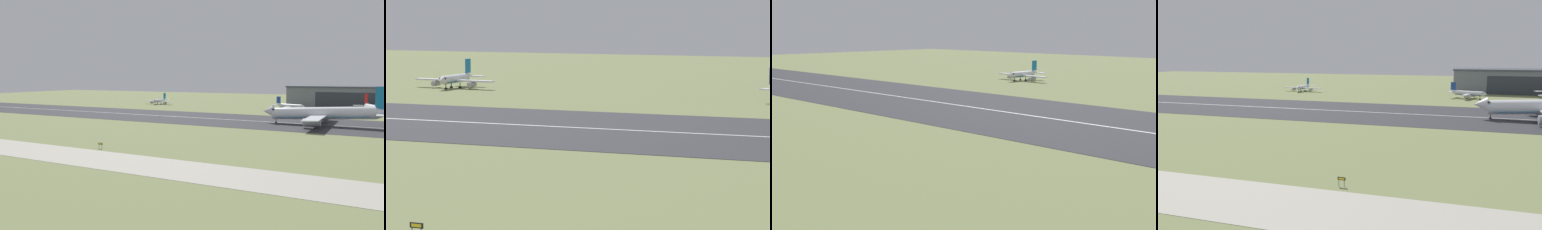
{
  "view_description": "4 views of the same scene",
  "coord_description": "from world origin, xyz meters",
  "views": [
    {
      "loc": [
        91.93,
        -40.67,
        19.21
      ],
      "look_at": [
        29.09,
        80.98,
        5.0
      ],
      "focal_mm": 35.0,
      "sensor_mm": 36.0,
      "label": 1
    },
    {
      "loc": [
        67.38,
        -36.03,
        21.23
      ],
      "look_at": [
        19.79,
        92.66,
        4.94
      ],
      "focal_mm": 85.0,
      "sensor_mm": 36.0,
      "label": 2
    },
    {
      "loc": [
        82.0,
        15.77,
        20.29
      ],
      "look_at": [
        6.91,
        91.55,
        2.72
      ],
      "focal_mm": 50.0,
      "sensor_mm": 36.0,
      "label": 3
    },
    {
      "loc": [
        44.09,
        -20.98,
        21.88
      ],
      "look_at": [
        10.71,
        86.52,
        3.25
      ],
      "focal_mm": 35.0,
      "sensor_mm": 36.0,
      "label": 4
    }
  ],
  "objects": [
    {
      "name": "runway_strip",
      "position": [
        0.0,
        113.34,
        0.03
      ],
      "size": [
        360.03,
        48.91,
        0.06
      ],
      "primitive_type": "cube",
      "color": "#333338",
      "rests_on": "ground_plane"
    },
    {
      "name": "runway_centreline",
      "position": [
        0.0,
        113.34,
        0.07
      ],
      "size": [
        324.02,
        0.7,
        0.01
      ],
      "primitive_type": "cube",
      "color": "silver",
      "rests_on": "runway_strip"
    },
    {
      "name": "airplane_parked_west",
      "position": [
        -46.04,
        177.29,
        2.38
      ],
      "size": [
        23.2,
        16.3,
        7.44
      ],
      "color": "silver",
      "rests_on": "ground_plane"
    },
    {
      "name": "runway_sign",
      "position": [
        25.09,
        35.47,
        1.15
      ],
      "size": [
        1.37,
        0.13,
        1.56
      ],
      "color": "#4C4C51",
      "rests_on": "ground_plane"
    }
  ]
}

